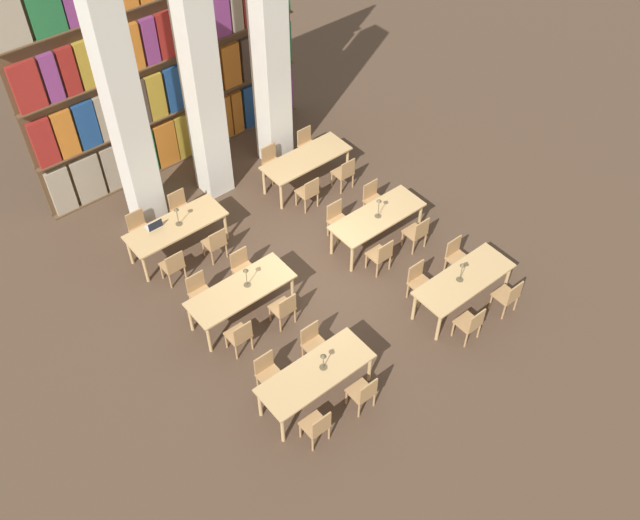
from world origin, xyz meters
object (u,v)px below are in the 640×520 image
Objects in this scene: chair_5 at (419,281)px; chair_17 at (140,229)px; reading_table_2 at (241,292)px; reading_table_5 at (306,160)px; desk_lamp_4 at (177,213)px; laptop at (154,226)px; reading_table_1 at (464,281)px; chair_21 at (272,162)px; pillar_left at (124,109)px; desk_lamp_0 at (323,359)px; chair_19 at (181,208)px; chair_16 at (173,265)px; chair_9 at (200,292)px; chair_14 at (417,232)px; desk_lamp_1 at (462,269)px; chair_20 at (308,192)px; chair_8 at (240,335)px; chair_0 at (317,426)px; chair_18 at (215,243)px; chair_11 at (243,267)px; chair_15 at (373,199)px; pillar_right at (270,49)px; chair_6 at (508,296)px; reading_table_0 at (316,375)px; reading_table_3 at (377,218)px; reading_table_4 at (176,228)px; chair_3 at (314,343)px; chair_1 at (268,373)px; chair_13 at (338,219)px; desk_lamp_2 at (246,274)px; chair_12 at (381,255)px; pillar_center at (201,77)px; chair_7 at (456,256)px; chair_10 at (284,308)px; chair_4 at (470,323)px; chair_22 at (344,173)px.

chair_17 is (-3.59, 4.86, 0.00)m from chair_5.
reading_table_5 is at bearing 34.15° from reading_table_2.
laptop is (-0.45, 0.25, -0.28)m from desk_lamp_4.
chair_21 reaches higher than reading_table_1.
pillar_left is 6.32m from desk_lamp_0.
laptop reaches higher than chair_19.
laptop is at bearing 80.75° from chair_16.
chair_14 is (4.50, -1.51, 0.00)m from chair_9.
pillar_left is at bearing 90.89° from reading_table_2.
chair_20 is at bearing 96.25° from desk_lamp_1.
reading_table_2 is 6.68× the size of laptop.
chair_5 is 1.00× the size of chair_8.
chair_0 and chair_18 have the same top height.
chair_11 is (1.03, 1.39, 0.00)m from chair_8.
chair_15 is 1.00× the size of chair_20.
pillar_right is at bearing 60.47° from desk_lamp_0.
chair_15 is at bearing 92.11° from chair_6.
reading_table_1 is 2.46× the size of chair_8.
chair_5 is at bearing 10.19° from reading_table_0.
reading_table_4 is (-3.48, 2.46, 0.00)m from reading_table_3.
chair_20 reaches higher than reading_table_5.
chair_3 is 4.20m from chair_15.
chair_1 is at bearing -90.84° from chair_16.
chair_13 is at bearing -30.89° from desk_lamp_4.
desk_lamp_2 is 2.95m from chair_12.
chair_19 is (-1.25, -0.58, -2.53)m from pillar_center.
chair_14 is 1.00× the size of chair_20.
reading_table_4 is at bearing 83.90° from chair_0.
chair_6 is 1.00× the size of chair_13.
chair_7 is (3.68, -0.14, 0.00)m from chair_3.
chair_10 is at bearing -80.96° from desk_lamp_4.
chair_21 is (2.99, 3.05, -0.22)m from reading_table_2.
chair_3 and chair_10 have the same top height.
desk_lamp_4 is at bearing -99.12° from chair_1.
chair_16 is at bearing 133.88° from chair_6.
chair_14 and chair_20 have the same top height.
chair_4 is at bearing -14.94° from reading_table_0.
chair_13 is (2.42, 1.26, 0.00)m from chair_10.
chair_19 is (1.03, 0.00, 0.00)m from chair_17.
chair_18 is 1.00× the size of chair_22.
chair_17 is 3.55m from chair_21.
chair_9 is at bearing 132.24° from chair_4.
desk_lamp_4 is (-3.00, 4.14, 0.63)m from chair_5.
chair_10 is (-3.04, 1.84, -0.22)m from reading_table_1.
reading_table_4 is 2.46× the size of chair_19.
reading_table_2 is 2.46× the size of chair_9.
chair_7 is 5.04m from chair_18.
chair_21 is (3.52, 2.36, 0.00)m from chair_9.
chair_12 is 1.85× the size of desk_lamp_4.
chair_12 and chair_16 have the same top height.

